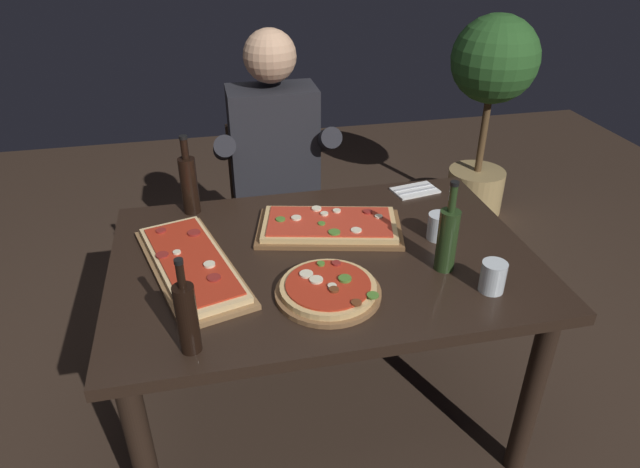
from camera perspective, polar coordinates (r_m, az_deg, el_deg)
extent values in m
plane|color=#38281E|center=(2.38, 0.27, -17.27)|extent=(6.40, 6.40, 0.00)
cube|color=black|center=(1.90, 0.32, -2.56)|extent=(1.40, 0.96, 0.04)
cylinder|color=black|center=(1.84, -17.30, -21.27)|extent=(0.07, 0.07, 0.70)
cylinder|color=black|center=(2.06, 20.59, -15.05)|extent=(0.07, 0.07, 0.70)
cylinder|color=black|center=(2.43, -16.37, -6.43)|extent=(0.07, 0.07, 0.70)
cylinder|color=black|center=(2.60, 11.83, -3.06)|extent=(0.07, 0.07, 0.70)
cube|color=brown|center=(2.02, 0.95, 0.52)|extent=(0.56, 0.38, 0.02)
cube|color=#DBB270|center=(2.01, 0.96, 0.97)|extent=(0.52, 0.34, 0.02)
cube|color=red|center=(2.01, 0.96, 1.29)|extent=(0.47, 0.31, 0.01)
cylinder|color=#4C7F2D|center=(2.01, -4.03, 1.50)|extent=(0.03, 0.03, 0.01)
cylinder|color=beige|center=(2.07, 1.70, 2.37)|extent=(0.03, 0.03, 0.01)
cylinder|color=beige|center=(2.02, -2.42, 1.65)|extent=(0.04, 0.04, 0.01)
cylinder|color=beige|center=(1.95, 3.68, 0.39)|extent=(0.04, 0.04, 0.00)
cylinder|color=beige|center=(2.08, -0.36, 2.59)|extent=(0.04, 0.04, 0.01)
cylinder|color=beige|center=(2.04, 5.96, 1.78)|extent=(0.03, 0.03, 0.01)
cylinder|color=beige|center=(2.04, 0.44, 2.07)|extent=(0.03, 0.03, 0.01)
cylinder|color=#4C7F2D|center=(1.93, 1.46, 0.19)|extent=(0.04, 0.04, 0.01)
cylinder|color=#4C7F2D|center=(1.98, 0.16, 1.08)|extent=(0.03, 0.03, 0.01)
cylinder|color=maroon|center=(2.07, 4.85, 2.27)|extent=(0.03, 0.03, 0.01)
cube|color=olive|center=(1.86, -12.83, -3.27)|extent=(0.39, 0.64, 0.02)
cube|color=#E5C184|center=(1.85, -12.89, -2.80)|extent=(0.35, 0.59, 0.02)
cube|color=#B72D19|center=(1.84, -12.93, -2.46)|extent=(0.31, 0.54, 0.01)
cylinder|color=beige|center=(1.88, -14.29, -1.80)|extent=(0.03, 0.03, 0.01)
cylinder|color=maroon|center=(1.97, -12.64, 0.12)|extent=(0.04, 0.04, 0.01)
cylinder|color=maroon|center=(2.02, -15.79, 0.33)|extent=(0.04, 0.04, 0.01)
cylinder|color=beige|center=(1.79, -11.13, -3.04)|extent=(0.04, 0.04, 0.01)
cylinder|color=maroon|center=(1.73, -10.68, -4.36)|extent=(0.04, 0.04, 0.01)
cylinder|color=maroon|center=(1.88, -15.68, -2.04)|extent=(0.04, 0.04, 0.00)
cylinder|color=brown|center=(1.70, 0.82, -5.97)|extent=(0.32, 0.32, 0.02)
cylinder|color=#DBB270|center=(1.69, 0.83, -5.48)|extent=(0.29, 0.29, 0.02)
cylinder|color=#B72D19|center=(1.68, 0.83, -5.12)|extent=(0.26, 0.26, 0.01)
cylinder|color=beige|center=(1.66, 1.24, -5.29)|extent=(0.03, 0.03, 0.01)
cylinder|color=#4C7F2D|center=(1.76, 0.09, -3.02)|extent=(0.02, 0.02, 0.01)
cylinder|color=#4C7F2D|center=(1.64, 5.36, -6.19)|extent=(0.03, 0.03, 0.00)
cylinder|color=brown|center=(1.65, 1.42, -5.64)|extent=(0.03, 0.03, 0.01)
cylinder|color=#4C7F2D|center=(1.70, 2.53, -4.54)|extent=(0.04, 0.04, 0.01)
cylinder|color=maroon|center=(1.77, 1.67, -2.97)|extent=(0.03, 0.03, 0.01)
cylinder|color=beige|center=(1.72, -1.39, -4.07)|extent=(0.04, 0.04, 0.01)
cylinder|color=beige|center=(1.69, -0.38, -4.65)|extent=(0.04, 0.04, 0.01)
cylinder|color=brown|center=(1.61, 3.71, -6.94)|extent=(0.03, 0.03, 0.01)
cylinder|color=black|center=(1.49, -13.28, -8.39)|extent=(0.06, 0.06, 0.20)
cylinder|color=black|center=(1.41, -13.92, -4.09)|extent=(0.02, 0.02, 0.07)
cylinder|color=black|center=(1.39, -14.12, -2.71)|extent=(0.02, 0.02, 0.01)
cylinder|color=black|center=(2.16, -13.08, 4.77)|extent=(0.06, 0.06, 0.22)
cylinder|color=black|center=(2.10, -13.55, 8.37)|extent=(0.03, 0.03, 0.08)
cylinder|color=black|center=(2.09, -13.69, 9.48)|extent=(0.03, 0.03, 0.01)
cylinder|color=#233819|center=(1.81, 12.73, -0.65)|extent=(0.06, 0.06, 0.21)
cylinder|color=#233819|center=(1.74, 13.28, 3.52)|extent=(0.02, 0.02, 0.09)
cylinder|color=black|center=(1.72, 13.47, 4.99)|extent=(0.03, 0.03, 0.01)
cylinder|color=silver|center=(1.78, 17.09, -4.16)|extent=(0.08, 0.08, 0.10)
cylinder|color=#5B3814|center=(1.79, 16.94, -5.00)|extent=(0.06, 0.06, 0.03)
cylinder|color=silver|center=(2.00, 11.92, 0.75)|extent=(0.08, 0.08, 0.09)
cube|color=white|center=(2.34, 9.59, 4.38)|extent=(0.20, 0.14, 0.01)
cube|color=silver|center=(2.33, 9.83, 4.32)|extent=(0.17, 0.04, 0.00)
cube|color=silver|center=(2.35, 9.37, 4.68)|extent=(0.17, 0.04, 0.00)
cube|color=#3D2B1E|center=(2.71, -4.35, 0.99)|extent=(0.44, 0.44, 0.04)
cube|color=#3D2B1E|center=(2.78, -5.14, 7.11)|extent=(0.40, 0.04, 0.42)
cylinder|color=#3D2B1E|center=(2.65, -7.63, -5.66)|extent=(0.04, 0.04, 0.41)
cylinder|color=#3D2B1E|center=(2.69, 0.44, -4.71)|extent=(0.04, 0.04, 0.41)
cylinder|color=#3D2B1E|center=(2.97, -8.35, -1.41)|extent=(0.04, 0.04, 0.41)
cylinder|color=#3D2B1E|center=(3.01, -1.13, -0.62)|extent=(0.04, 0.04, 0.41)
cylinder|color=#23232D|center=(2.65, -5.75, -4.97)|extent=(0.11, 0.11, 0.45)
cylinder|color=#23232D|center=(2.68, -1.49, -4.47)|extent=(0.11, 0.11, 0.45)
cube|color=#23232D|center=(2.58, -4.09, 1.47)|extent=(0.34, 0.40, 0.12)
cube|color=#232328|center=(2.53, -4.70, 8.89)|extent=(0.38, 0.22, 0.52)
sphere|color=tan|center=(2.42, -5.11, 17.51)|extent=(0.22, 0.22, 0.22)
cylinder|color=#232328|center=(2.46, -9.69, 8.54)|extent=(0.09, 0.31, 0.21)
cylinder|color=#232328|center=(2.51, 0.47, 9.45)|extent=(0.09, 0.31, 0.21)
cylinder|color=tan|center=(3.82, 15.37, 4.28)|extent=(0.36, 0.36, 0.28)
cylinder|color=brown|center=(3.67, 16.20, 9.73)|extent=(0.04, 0.04, 0.50)
sphere|color=#285623|center=(3.54, 17.28, 16.54)|extent=(0.51, 0.51, 0.51)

